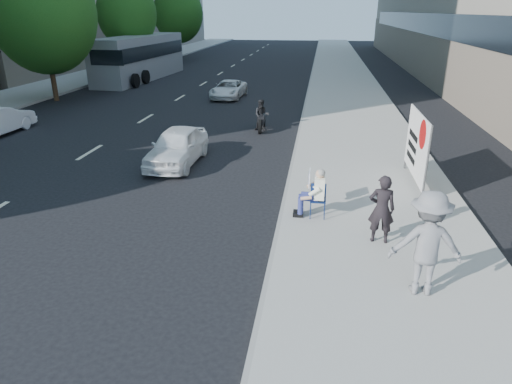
% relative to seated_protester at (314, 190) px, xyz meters
% --- Properties ---
extents(ground, '(160.00, 160.00, 0.00)m').
position_rel_seated_protester_xyz_m(ground, '(-2.29, -2.96, -0.87)').
color(ground, black).
rests_on(ground, ground).
extents(near_sidewalk, '(5.00, 120.00, 0.15)m').
position_rel_seated_protester_xyz_m(near_sidewalk, '(1.71, 17.04, -0.80)').
color(near_sidewalk, '#AAA99F').
rests_on(near_sidewalk, ground).
extents(far_sidewalk, '(4.50, 120.00, 0.15)m').
position_rel_seated_protester_xyz_m(far_sidewalk, '(-19.04, 17.04, -0.80)').
color(far_sidewalk, '#AAA99F').
rests_on(far_sidewalk, ground).
extents(tree_far_c, '(6.00, 6.00, 8.47)m').
position_rel_seated_protester_xyz_m(tree_far_c, '(-15.99, 15.04, 4.15)').
color(tree_far_c, '#382616').
rests_on(tree_far_c, ground).
extents(tree_far_d, '(4.80, 4.80, 7.65)m').
position_rel_seated_protester_xyz_m(tree_far_d, '(-15.99, 27.04, 4.01)').
color(tree_far_d, '#382616').
rests_on(tree_far_d, ground).
extents(tree_far_e, '(5.40, 5.40, 7.89)m').
position_rel_seated_protester_xyz_m(tree_far_e, '(-15.99, 41.04, 3.91)').
color(tree_far_e, '#382616').
rests_on(tree_far_e, ground).
extents(seated_protester, '(0.83, 1.11, 1.31)m').
position_rel_seated_protester_xyz_m(seated_protester, '(0.00, 0.00, 0.00)').
color(seated_protester, navy).
rests_on(seated_protester, near_sidewalk).
extents(jogger, '(1.33, 0.77, 2.05)m').
position_rel_seated_protester_xyz_m(jogger, '(2.12, -3.18, 0.30)').
color(jogger, slate).
rests_on(jogger, near_sidewalk).
extents(pedestrian_woman, '(0.62, 0.42, 1.63)m').
position_rel_seated_protester_xyz_m(pedestrian_woman, '(1.55, -1.21, 0.09)').
color(pedestrian_woman, black).
rests_on(pedestrian_woman, near_sidewalk).
extents(protest_banner, '(0.08, 3.06, 2.20)m').
position_rel_seated_protester_xyz_m(protest_banner, '(2.97, 2.80, 0.53)').
color(protest_banner, '#4C4C4C').
rests_on(protest_banner, near_sidewalk).
extents(white_sedan_near, '(1.61, 3.84, 1.30)m').
position_rel_seated_protester_xyz_m(white_sedan_near, '(-4.95, 4.18, -0.22)').
color(white_sedan_near, white).
rests_on(white_sedan_near, ground).
extents(white_sedan_far, '(1.95, 3.91, 1.07)m').
position_rel_seated_protester_xyz_m(white_sedan_far, '(-5.73, 17.49, -0.34)').
color(white_sedan_far, white).
rests_on(white_sedan_far, ground).
extents(motorcycle, '(0.72, 2.05, 1.42)m').
position_rel_seated_protester_xyz_m(motorcycle, '(-2.59, 9.48, -0.24)').
color(motorcycle, black).
rests_on(motorcycle, ground).
extents(bus, '(3.33, 12.19, 3.30)m').
position_rel_seated_protester_xyz_m(bus, '(-14.29, 24.93, 0.76)').
color(bus, gray).
rests_on(bus, ground).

